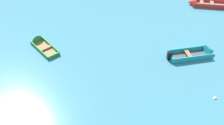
{
  "coord_description": "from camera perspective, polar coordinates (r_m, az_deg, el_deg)",
  "views": [
    {
      "loc": [
        -2.36,
        2.78,
        15.81
      ],
      "look_at": [
        0.0,
        21.27,
        0.15
      ],
      "focal_mm": 46.05,
      "sensor_mm": 36.0,
      "label": 1
    }
  ],
  "objects": [
    {
      "name": "rowboat_red_near_right",
      "position": [
        34.28,
        17.09,
        11.18
      ],
      "size": [
        4.59,
        2.43,
        1.23
      ],
      "color": "gray",
      "rests_on": "ground_plane"
    },
    {
      "name": "rowboat_turquoise_near_camera",
      "position": [
        26.34,
        16.98,
        1.77
      ],
      "size": [
        4.43,
        1.6,
        1.21
      ],
      "color": "#4C4C51",
      "rests_on": "ground_plane"
    },
    {
      "name": "rowboat_green_outer_left",
      "position": [
        27.43,
        -14.26,
        3.84
      ],
      "size": [
        2.93,
        3.65,
        1.1
      ],
      "color": "#99754C",
      "rests_on": "ground_plane"
    },
    {
      "name": "mooring_buoy_near_foreground",
      "position": [
        22.88,
        19.76,
        -6.74
      ],
      "size": [
        0.28,
        0.28,
        0.28
      ],
      "primitive_type": "sphere",
      "color": "silver",
      "rests_on": "ground_plane"
    }
  ]
}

